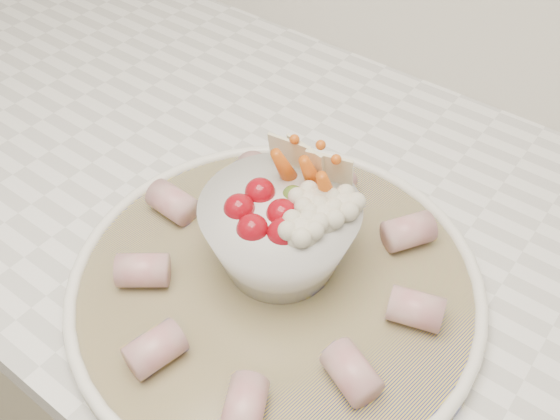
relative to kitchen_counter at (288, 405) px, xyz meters
The scene contains 4 objects.
kitchen_counter is the anchor object (origin of this frame).
serving_platter 0.48m from the kitchen_counter, 61.33° to the right, with size 0.44×0.44×0.02m.
veggie_bowl 0.53m from the kitchen_counter, 59.49° to the right, with size 0.15×0.15×0.12m.
cured_meat_rolls 0.50m from the kitchen_counter, 61.33° to the right, with size 0.31×0.30×0.03m.
Camera 1 is at (0.28, 1.06, 1.40)m, focal length 40.00 mm.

